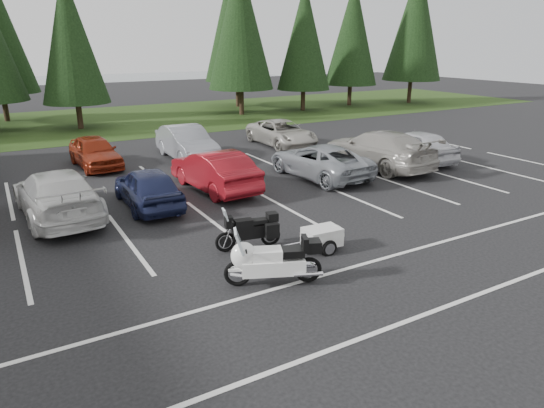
% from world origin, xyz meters
% --- Properties ---
extents(ground, '(120.00, 120.00, 0.00)m').
position_xyz_m(ground, '(0.00, 0.00, 0.00)').
color(ground, black).
rests_on(ground, ground).
extents(grass_strip, '(80.00, 16.00, 0.01)m').
position_xyz_m(grass_strip, '(0.00, 24.00, 0.01)').
color(grass_strip, '#213912').
rests_on(grass_strip, ground).
extents(lake_water, '(70.00, 50.00, 0.02)m').
position_xyz_m(lake_water, '(4.00, 55.00, 0.00)').
color(lake_water, slate).
rests_on(lake_water, ground).
extents(stall_markings, '(32.00, 16.00, 0.01)m').
position_xyz_m(stall_markings, '(0.00, 2.00, 0.00)').
color(stall_markings, silver).
rests_on(stall_markings, ground).
extents(conifer_5, '(4.14, 4.14, 9.63)m').
position_xyz_m(conifer_5, '(0.00, 21.60, 5.63)').
color(conifer_5, '#332316').
rests_on(conifer_5, ground).
extents(conifer_6, '(4.93, 4.93, 11.48)m').
position_xyz_m(conifer_6, '(12.00, 22.10, 6.71)').
color(conifer_6, '#332316').
rests_on(conifer_6, ground).
extents(conifer_7, '(4.27, 4.27, 9.94)m').
position_xyz_m(conifer_7, '(17.50, 21.80, 5.81)').
color(conifer_7, '#332316').
rests_on(conifer_7, ground).
extents(conifer_8, '(4.53, 4.53, 10.56)m').
position_xyz_m(conifer_8, '(23.00, 22.60, 6.17)').
color(conifer_8, '#332316').
rests_on(conifer_8, ground).
extents(conifer_9, '(5.19, 5.19, 12.10)m').
position_xyz_m(conifer_9, '(29.00, 21.30, 7.07)').
color(conifer_9, '#332316').
rests_on(conifer_9, ground).
extents(conifer_back_c, '(5.50, 5.50, 12.81)m').
position_xyz_m(conifer_back_c, '(14.00, 26.80, 7.49)').
color(conifer_back_c, '#332316').
rests_on(conifer_back_c, ground).
extents(car_near_3, '(2.45, 5.42, 1.54)m').
position_xyz_m(car_near_3, '(-3.58, 4.12, 0.77)').
color(car_near_3, silver).
rests_on(car_near_3, ground).
extents(car_near_4, '(1.72, 4.10, 1.39)m').
position_xyz_m(car_near_4, '(-0.77, 3.74, 0.69)').
color(car_near_4, '#1B2144').
rests_on(car_near_4, ground).
extents(car_near_5, '(1.96, 4.72, 1.52)m').
position_xyz_m(car_near_5, '(1.98, 4.45, 0.76)').
color(car_near_5, maroon).
rests_on(car_near_5, ground).
extents(car_near_6, '(2.60, 5.09, 1.38)m').
position_xyz_m(car_near_6, '(6.51, 3.98, 0.69)').
color(car_near_6, gray).
rests_on(car_near_6, ground).
extents(car_near_7, '(2.64, 5.83, 1.66)m').
position_xyz_m(car_near_7, '(9.70, 4.04, 0.83)').
color(car_near_7, '#9E9990').
rests_on(car_near_7, ground).
extents(car_near_8, '(2.00, 4.47, 1.49)m').
position_xyz_m(car_near_8, '(12.07, 4.06, 0.75)').
color(car_near_8, silver).
rests_on(car_near_8, ground).
extents(car_far_2, '(1.92, 4.19, 1.39)m').
position_xyz_m(car_far_2, '(-1.21, 10.41, 0.70)').
color(car_far_2, maroon).
rests_on(car_far_2, ground).
extents(car_far_3, '(1.71, 4.79, 1.57)m').
position_xyz_m(car_far_3, '(2.90, 9.82, 0.79)').
color(car_far_3, gray).
rests_on(car_far_3, ground).
extents(car_far_4, '(2.24, 4.84, 1.34)m').
position_xyz_m(car_far_4, '(8.56, 10.39, 0.67)').
color(car_far_4, '#ADA89E').
rests_on(car_far_4, ground).
extents(touring_motorcycle, '(2.62, 1.71, 1.39)m').
position_xyz_m(touring_motorcycle, '(0.08, -3.26, 0.70)').
color(touring_motorcycle, white).
rests_on(touring_motorcycle, ground).
extents(cargo_trailer, '(1.46, 0.88, 0.65)m').
position_xyz_m(cargo_trailer, '(2.19, -2.25, 0.33)').
color(cargo_trailer, silver).
rests_on(cargo_trailer, ground).
extents(adventure_motorcycle, '(2.12, 1.06, 1.24)m').
position_xyz_m(adventure_motorcycle, '(0.53, -1.15, 0.62)').
color(adventure_motorcycle, black).
rests_on(adventure_motorcycle, ground).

